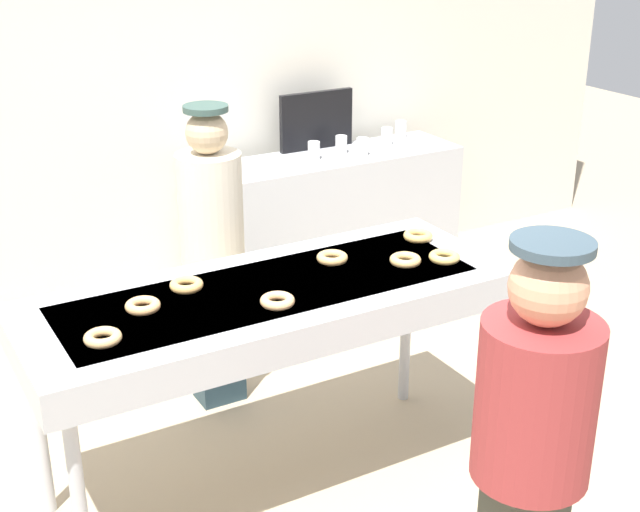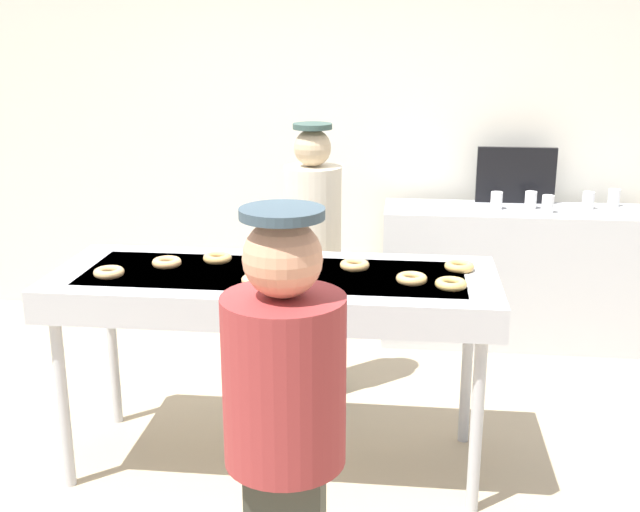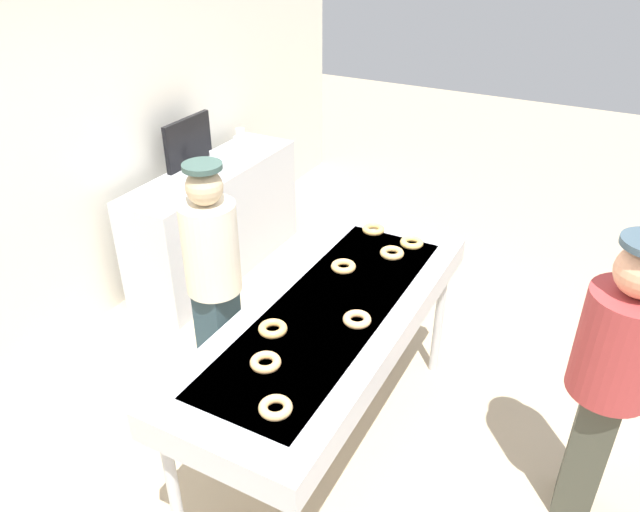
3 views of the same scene
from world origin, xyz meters
The scene contains 20 objects.
ground_plane centered at (0.00, 0.00, 0.00)m, with size 16.00×16.00×0.00m, color tan.
back_wall centered at (0.00, 2.22, 1.69)m, with size 8.00×0.12×3.39m, color silver.
fryer_conveyor centered at (0.00, 0.00, 0.91)m, with size 2.09×0.80×0.99m.
glazed_donut_0 centered at (0.82, -0.13, 1.01)m, with size 0.14×0.14×0.04m, color #E3B860.
glazed_donut_1 centered at (0.64, -0.07, 1.01)m, with size 0.14×0.14×0.04m, color #DFAF66.
glazed_donut_2 centered at (-0.31, 0.16, 1.01)m, with size 0.14×0.14×0.04m, color #DFA85C.
glazed_donut_3 centered at (0.37, 0.11, 1.01)m, with size 0.14×0.14×0.04m, color tan.
glazed_donut_4 centered at (-0.75, -0.13, 1.01)m, with size 0.14×0.14×0.04m, color #DDAF6D.
glazed_donut_5 centered at (0.87, 0.14, 1.01)m, with size 0.14×0.14×0.04m, color #E5B35E.
glazed_donut_6 centered at (-0.53, 0.05, 1.01)m, with size 0.14×0.14×0.04m, color #EAAD6A.
glazed_donut_7 centered at (-0.05, -0.17, 1.01)m, with size 0.14×0.14×0.04m, color #E6AC6F.
worker_baker centered at (0.09, 0.81, 0.89)m, with size 0.32×0.32×1.60m.
customer_waiting centered at (0.26, -1.33, 0.94)m, with size 0.38×0.38×1.61m.
prep_counter centered at (1.35, 1.77, 0.47)m, with size 1.77×0.52×0.94m, color #B7BABF.
paper_cup_0 centered at (1.21, 1.76, 0.99)m, with size 0.08×0.08×0.12m, color white.
paper_cup_1 centered at (1.53, 1.69, 0.99)m, with size 0.08×0.08×0.12m, color white.
paper_cup_2 centered at (2.01, 1.94, 0.99)m, with size 0.08×0.08×0.12m, color white.
paper_cup_3 centered at (1.81, 1.83, 0.99)m, with size 0.08×0.08×0.12m, color white.
paper_cup_4 centered at (1.43, 1.80, 0.99)m, with size 0.08×0.08×0.12m, color white.
menu_display centered at (1.35, 1.98, 1.13)m, with size 0.53×0.04×0.38m, color black.
Camera 1 is at (-1.48, -3.03, 2.52)m, focal length 49.41 mm.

